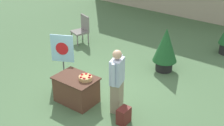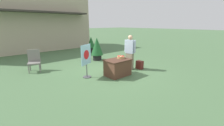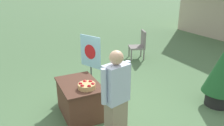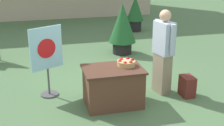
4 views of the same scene
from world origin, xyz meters
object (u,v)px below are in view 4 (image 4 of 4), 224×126
object	(u,v)px
poster_board	(47,58)
potted_plant_near_right	(135,12)
display_table	(113,86)
apple_basket	(126,63)
backpack	(187,86)
person_visitor	(163,51)
potted_plant_near_left	(122,26)

from	to	relation	value
poster_board	potted_plant_near_right	xyz separation A→B (m)	(3.40, 4.74, -0.12)
display_table	potted_plant_near_right	world-z (taller)	potted_plant_near_right
apple_basket	poster_board	size ratio (longest dim) A/B	0.24
display_table	apple_basket	distance (m)	0.51
apple_basket	backpack	distance (m)	1.41
display_table	apple_basket	size ratio (longest dim) A/B	3.21
backpack	person_visitor	bearing A→B (deg)	144.47
apple_basket	display_table	bearing A→B (deg)	-164.87
display_table	person_visitor	xyz separation A→B (m)	(1.12, 0.30, 0.52)
backpack	potted_plant_near_right	world-z (taller)	potted_plant_near_right
apple_basket	potted_plant_near_right	size ratio (longest dim) A/B	0.27
display_table	backpack	size ratio (longest dim) A/B	2.66
display_table	backpack	xyz separation A→B (m)	(1.55, -0.01, -0.16)
display_table	potted_plant_near_right	distance (m)	5.90
apple_basket	person_visitor	distance (m)	0.88
person_visitor	poster_board	world-z (taller)	person_visitor
display_table	backpack	distance (m)	1.56
display_table	potted_plant_near_left	distance (m)	3.21
potted_plant_near_left	potted_plant_near_right	size ratio (longest dim) A/B	1.13
potted_plant_near_left	potted_plant_near_right	world-z (taller)	potted_plant_near_left
person_visitor	backpack	size ratio (longest dim) A/B	4.13
potted_plant_near_left	apple_basket	bearing A→B (deg)	-104.65
apple_basket	person_visitor	xyz separation A→B (m)	(0.85, 0.22, 0.09)
person_visitor	potted_plant_near_right	distance (m)	5.27
apple_basket	person_visitor	size ratio (longest dim) A/B	0.20
potted_plant_near_left	poster_board	bearing A→B (deg)	-133.89
apple_basket	person_visitor	world-z (taller)	person_visitor
display_table	poster_board	xyz separation A→B (m)	(-1.17, 0.71, 0.44)
backpack	display_table	bearing A→B (deg)	179.61
backpack	poster_board	size ratio (longest dim) A/B	0.29
potted_plant_near_right	poster_board	bearing A→B (deg)	-125.62
backpack	potted_plant_near_right	distance (m)	5.53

